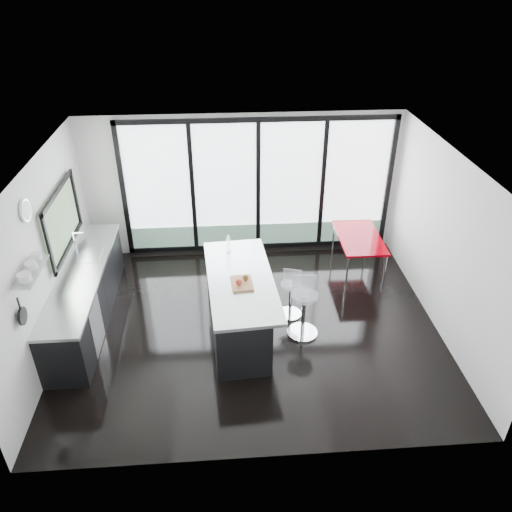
{
  "coord_description": "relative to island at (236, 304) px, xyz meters",
  "views": [
    {
      "loc": [
        -0.4,
        -6.38,
        5.22
      ],
      "look_at": [
        0.1,
        0.3,
        1.15
      ],
      "focal_mm": 35.0,
      "sensor_mm": 36.0,
      "label": 1
    }
  ],
  "objects": [
    {
      "name": "island",
      "position": [
        0.0,
        0.0,
        0.0
      ],
      "size": [
        1.16,
        2.44,
        1.26
      ],
      "color": "black",
      "rests_on": "floor"
    },
    {
      "name": "bar_stool_far",
      "position": [
        0.91,
        0.29,
        -0.18
      ],
      "size": [
        0.48,
        0.48,
        0.63
      ],
      "primitive_type": "cylinder",
      "rotation": [
        0.0,
        0.0,
        -0.25
      ],
      "color": "silver",
      "rests_on": "floor"
    },
    {
      "name": "wall_right",
      "position": [
        3.24,
        0.04,
        0.91
      ],
      "size": [
        0.0,
        5.0,
        2.8
      ],
      "primitive_type": "cube",
      "color": "silver",
      "rests_on": "ground"
    },
    {
      "name": "wall_left",
      "position": [
        -2.73,
        0.31,
        1.07
      ],
      "size": [
        0.26,
        5.0,
        2.8
      ],
      "color": "silver",
      "rests_on": "ground"
    },
    {
      "name": "counter_cabinets",
      "position": [
        -2.43,
        0.44,
        -0.03
      ],
      "size": [
        0.69,
        3.24,
        1.36
      ],
      "color": "black",
      "rests_on": "floor"
    },
    {
      "name": "floor",
      "position": [
        0.24,
        0.04,
        -0.49
      ],
      "size": [
        6.0,
        5.0,
        0.0
      ],
      "primitive_type": "cube",
      "color": "black",
      "rests_on": "ground"
    },
    {
      "name": "bar_stool_near",
      "position": [
        1.04,
        -0.21,
        -0.1
      ],
      "size": [
        0.52,
        0.52,
        0.78
      ],
      "primitive_type": "cylinder",
      "rotation": [
        0.0,
        0.0,
        -0.07
      ],
      "color": "silver",
      "rests_on": "floor"
    },
    {
      "name": "ceiling",
      "position": [
        0.24,
        0.04,
        2.31
      ],
      "size": [
        6.0,
        5.0,
        0.0
      ],
      "primitive_type": "cube",
      "color": "white",
      "rests_on": "wall_back"
    },
    {
      "name": "red_table",
      "position": [
        2.36,
        1.58,
        -0.13
      ],
      "size": [
        0.8,
        1.37,
        0.73
      ],
      "primitive_type": "cube",
      "rotation": [
        0.0,
        0.0,
        -0.01
      ],
      "color": "#8A000A",
      "rests_on": "floor"
    },
    {
      "name": "wall_back",
      "position": [
        0.51,
        2.51,
        0.78
      ],
      "size": [
        6.0,
        0.09,
        2.8
      ],
      "color": "silver",
      "rests_on": "ground"
    },
    {
      "name": "wall_front",
      "position": [
        0.24,
        -2.46,
        0.91
      ],
      "size": [
        6.0,
        0.0,
        2.8
      ],
      "primitive_type": "cube",
      "color": "silver",
      "rests_on": "ground"
    }
  ]
}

